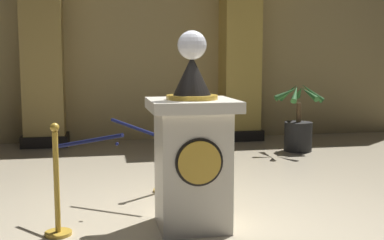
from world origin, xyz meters
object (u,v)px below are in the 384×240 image
Objects in this scene: stanchion_near at (163,163)px; potted_palm_right at (298,128)px; stanchion_far at (57,197)px; pedestal_clock at (192,150)px.

stanchion_near is 3.36m from potted_palm_right.
pedestal_clock is at bearing -0.55° from stanchion_far.
stanchion_near is at bearing -141.18° from potted_palm_right.
potted_palm_right is (3.73, 3.34, 0.05)m from stanchion_far.
pedestal_clock is 1.80× the size of stanchion_far.
pedestal_clock is 1.53× the size of potted_palm_right.
potted_palm_right reaches higher than stanchion_far.
pedestal_clock is 1.82× the size of stanchion_near.
stanchion_far is 0.85× the size of potted_palm_right.
potted_palm_right reaches higher than stanchion_near.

